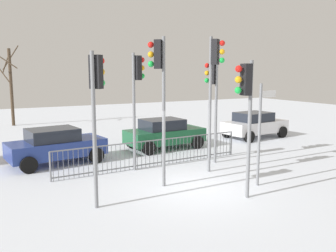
% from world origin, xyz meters
% --- Properties ---
extents(ground_plane, '(60.00, 60.00, 0.00)m').
position_xyz_m(ground_plane, '(0.00, 0.00, 0.00)').
color(ground_plane, silver).
extents(traffic_light_foreground_right, '(0.48, 0.45, 4.29)m').
position_xyz_m(traffic_light_foreground_right, '(-3.22, -0.05, 3.15)').
color(traffic_light_foreground_right, slate).
rests_on(traffic_light_foreground_right, ground).
extents(traffic_light_mid_right, '(0.47, 0.46, 4.83)m').
position_xyz_m(traffic_light_mid_right, '(-0.91, 0.76, 3.54)').
color(traffic_light_mid_right, slate).
rests_on(traffic_light_mid_right, ground).
extents(traffic_light_rear_right, '(0.44, 0.49, 4.24)m').
position_xyz_m(traffic_light_rear_right, '(2.42, 2.54, 3.11)').
color(traffic_light_rear_right, slate).
rests_on(traffic_light_rear_right, ground).
extents(traffic_light_rear_left, '(0.45, 0.48, 5.00)m').
position_xyz_m(traffic_light_rear_left, '(1.59, 1.30, 3.65)').
color(traffic_light_rear_left, slate).
rests_on(traffic_light_rear_left, ground).
extents(traffic_light_mid_left, '(0.55, 0.37, 4.43)m').
position_xyz_m(traffic_light_mid_left, '(-0.75, 2.95, 3.25)').
color(traffic_light_mid_left, slate).
rests_on(traffic_light_mid_left, ground).
extents(traffic_light_foreground_left, '(0.57, 0.35, 4.07)m').
position_xyz_m(traffic_light_foreground_left, '(0.77, -1.45, 2.99)').
color(traffic_light_foreground_left, slate).
rests_on(traffic_light_foreground_left, ground).
extents(direction_sign_post, '(0.78, 0.17, 3.38)m').
position_xyz_m(direction_sign_post, '(2.04, -0.72, 1.88)').
color(direction_sign_post, slate).
rests_on(direction_sign_post, ground).
extents(pedestrian_guard_railing, '(8.10, 0.45, 1.07)m').
position_xyz_m(pedestrian_guard_railing, '(-0.00, 3.09, 0.55)').
color(pedestrian_guard_railing, slate).
rests_on(pedestrian_guard_railing, ground).
extents(car_green_far, '(3.89, 2.11, 1.47)m').
position_xyz_m(car_green_far, '(1.90, 5.83, 0.77)').
color(car_green_far, '#195933').
rests_on(car_green_far, ground).
extents(car_white_trailing, '(3.96, 2.26, 1.47)m').
position_xyz_m(car_white_trailing, '(7.79, 5.99, 0.77)').
color(car_white_trailing, silver).
rests_on(car_white_trailing, ground).
extents(car_blue_near, '(3.99, 2.34, 1.47)m').
position_xyz_m(car_blue_near, '(-3.36, 5.36, 0.77)').
color(car_blue_near, navy).
rests_on(car_blue_near, ground).
extents(bare_tree_left, '(1.83, 1.84, 5.56)m').
position_xyz_m(bare_tree_left, '(-3.96, 17.57, 2.89)').
color(bare_tree_left, '#473828').
rests_on(bare_tree_left, ground).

